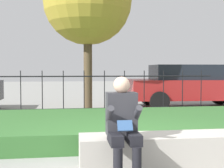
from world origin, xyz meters
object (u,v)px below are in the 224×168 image
object	(u,v)px
person_seated_reader	(123,123)
car_parked_right	(191,85)
stone_bench	(163,153)
tree_behind_fence	(88,1)

from	to	relation	value
person_seated_reader	car_parked_right	bearing A→B (deg)	61.70
car_parked_right	stone_bench	bearing A→B (deg)	-111.91
person_seated_reader	car_parked_right	world-z (taller)	car_parked_right
person_seated_reader	car_parked_right	xyz separation A→B (m)	(3.57, 6.62, 0.11)
stone_bench	person_seated_reader	bearing A→B (deg)	-152.73
person_seated_reader	stone_bench	bearing A→B (deg)	27.27
person_seated_reader	tree_behind_fence	distance (m)	6.36
car_parked_right	tree_behind_fence	distance (m)	4.57
tree_behind_fence	person_seated_reader	bearing A→B (deg)	-89.16
car_parked_right	tree_behind_fence	xyz separation A→B (m)	(-3.65, -0.87, 2.61)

